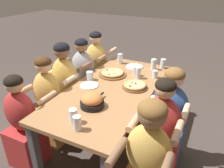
% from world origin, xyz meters
% --- Properties ---
extents(ground_plane, '(18.00, 18.00, 0.00)m').
position_xyz_m(ground_plane, '(0.00, 0.00, 0.00)').
color(ground_plane, '#423833').
rests_on(ground_plane, ground).
extents(dining_table, '(1.88, 0.89, 0.75)m').
position_xyz_m(dining_table, '(0.00, 0.00, 0.66)').
color(dining_table, '#996B42').
rests_on(dining_table, ground).
extents(pizza_board_main, '(0.28, 0.28, 0.05)m').
position_xyz_m(pizza_board_main, '(0.12, -0.23, 0.77)').
color(pizza_board_main, brown).
rests_on(pizza_board_main, dining_table).
extents(pizza_board_second, '(0.35, 0.35, 0.05)m').
position_xyz_m(pizza_board_second, '(0.32, 0.15, 0.77)').
color(pizza_board_second, brown).
rests_on(pizza_board_second, dining_table).
extents(skillet_bowl, '(0.34, 0.24, 0.14)m').
position_xyz_m(skillet_bowl, '(-0.43, -0.00, 0.81)').
color(skillet_bowl, black).
rests_on(skillet_bowl, dining_table).
extents(empty_plate_a, '(0.21, 0.21, 0.02)m').
position_xyz_m(empty_plate_a, '(-0.07, 0.26, 0.75)').
color(empty_plate_a, white).
rests_on(empty_plate_a, dining_table).
extents(empty_plate_b, '(0.23, 0.23, 0.02)m').
position_xyz_m(empty_plate_b, '(0.70, -0.00, 0.75)').
color(empty_plate_b, white).
rests_on(empty_plate_b, dining_table).
extents(cocktail_glass_blue, '(0.07, 0.07, 0.12)m').
position_xyz_m(cocktail_glass_blue, '(0.49, -0.36, 0.79)').
color(cocktail_glass_blue, silver).
rests_on(cocktail_glass_blue, dining_table).
extents(drinking_glass_a, '(0.07, 0.07, 0.13)m').
position_xyz_m(drinking_glass_a, '(-0.73, 0.01, 0.80)').
color(drinking_glass_a, silver).
rests_on(drinking_glass_a, dining_table).
extents(drinking_glass_b, '(0.07, 0.07, 0.13)m').
position_xyz_m(drinking_glass_b, '(-0.80, -0.08, 0.80)').
color(drinking_glass_b, silver).
rests_on(drinking_glass_b, dining_table).
extents(drinking_glass_c, '(0.07, 0.07, 0.14)m').
position_xyz_m(drinking_glass_c, '(0.75, 0.24, 0.81)').
color(drinking_glass_c, silver).
rests_on(drinking_glass_c, dining_table).
extents(drinking_glass_d, '(0.06, 0.06, 0.14)m').
position_xyz_m(drinking_glass_d, '(0.38, -0.17, 0.81)').
color(drinking_glass_d, silver).
rests_on(drinking_glass_d, dining_table).
extents(drinking_glass_e, '(0.07, 0.07, 0.13)m').
position_xyz_m(drinking_glass_e, '(0.84, -0.36, 0.81)').
color(drinking_glass_e, silver).
rests_on(drinking_glass_e, dining_table).
extents(drinking_glass_f, '(0.07, 0.07, 0.15)m').
position_xyz_m(drinking_glass_f, '(0.73, -0.26, 0.81)').
color(drinking_glass_f, silver).
rests_on(drinking_glass_f, dining_table).
extents(drinking_glass_g, '(0.07, 0.07, 0.13)m').
position_xyz_m(drinking_glass_g, '(0.44, -0.12, 0.81)').
color(drinking_glass_g, silver).
rests_on(drinking_glass_g, dining_table).
extents(drinking_glass_h, '(0.08, 0.08, 0.11)m').
position_xyz_m(drinking_glass_h, '(0.07, 0.34, 0.79)').
color(drinking_glass_h, silver).
rests_on(drinking_glass_h, dining_table).
extents(diner_near_center, '(0.51, 0.40, 1.10)m').
position_xyz_m(diner_near_center, '(0.02, -0.67, 0.51)').
color(diner_near_center, '#2D5193').
rests_on(diner_near_center, ground).
extents(diner_far_left, '(0.51, 0.40, 1.07)m').
position_xyz_m(diner_far_left, '(-0.73, 0.67, 0.48)').
color(diner_far_left, '#B22D2D').
rests_on(diner_far_left, ground).
extents(diner_far_midright, '(0.51, 0.40, 1.14)m').
position_xyz_m(diner_far_midright, '(0.42, 0.67, 0.52)').
color(diner_far_midright, '#99999E').
rests_on(diner_far_midright, ground).
extents(diner_far_center, '(0.51, 0.40, 1.19)m').
position_xyz_m(diner_far_center, '(0.00, 0.67, 0.55)').
color(diner_far_center, gold).
rests_on(diner_far_center, ground).
extents(diner_near_left, '(0.51, 0.40, 1.14)m').
position_xyz_m(diner_near_left, '(-0.72, -0.67, 0.53)').
color(diner_near_left, gold).
rests_on(diner_near_left, ground).
extents(diner_far_midleft, '(0.51, 0.40, 1.12)m').
position_xyz_m(diner_far_midleft, '(-0.32, 0.67, 0.51)').
color(diner_far_midleft, gold).
rests_on(diner_far_midleft, ground).
extents(diner_near_midleft, '(0.51, 0.40, 1.15)m').
position_xyz_m(diner_near_midleft, '(-0.37, -0.67, 0.52)').
color(diner_near_midleft, '#B22D2D').
rests_on(diner_near_midleft, ground).
extents(diner_far_right, '(0.51, 0.40, 1.16)m').
position_xyz_m(diner_far_right, '(0.80, 0.67, 0.53)').
color(diner_far_right, gold).
rests_on(diner_far_right, ground).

